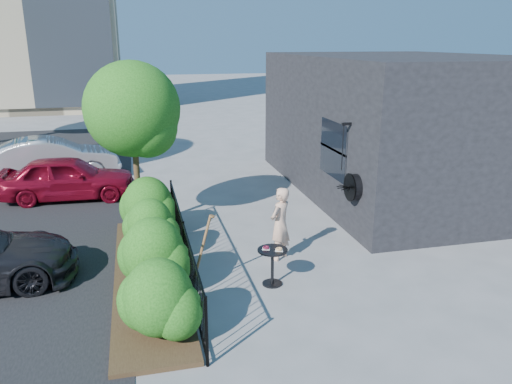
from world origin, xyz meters
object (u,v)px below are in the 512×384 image
object	(u,v)px
woman	(280,224)
patio_tree	(136,115)
cafe_table	(272,260)
car_red	(68,178)
car_silver	(52,159)
shovel	(201,255)

from	to	relation	value
woman	patio_tree	bearing A→B (deg)	-83.72
cafe_table	woman	bearing A→B (deg)	66.98
car_red	car_silver	world-z (taller)	car_silver
woman	car_silver	world-z (taller)	woman
shovel	car_red	size ratio (longest dim) A/B	0.38
patio_tree	cafe_table	bearing A→B (deg)	-57.56
cafe_table	car_silver	size ratio (longest dim) A/B	0.18
woman	cafe_table	bearing A→B (deg)	25.58
cafe_table	woman	world-z (taller)	woman
woman	shovel	distance (m)	1.96
shovel	woman	bearing A→B (deg)	25.22
shovel	car_red	bearing A→B (deg)	115.52
car_red	car_silver	xyz separation A→B (m)	(-0.74, 2.31, 0.06)
patio_tree	shovel	world-z (taller)	patio_tree
cafe_table	car_red	distance (m)	7.80
patio_tree	car_silver	xyz separation A→B (m)	(-2.74, 5.23, -2.07)
shovel	car_silver	xyz separation A→B (m)	(-3.72, 8.56, 0.07)
patio_tree	cafe_table	distance (m)	4.82
woman	car_silver	bearing A→B (deg)	-96.03
car_silver	cafe_table	bearing A→B (deg)	-160.29
patio_tree	cafe_table	size ratio (longest dim) A/B	5.20
woman	car_silver	xyz separation A→B (m)	(-5.49, 7.73, -0.08)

